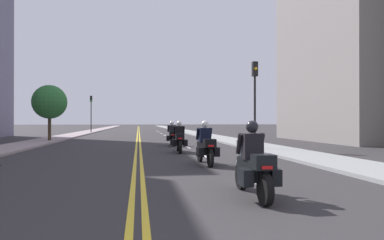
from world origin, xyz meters
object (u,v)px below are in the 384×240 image
motorcycle_0 (254,167)px  motorcycle_1 (206,146)px  traffic_light_near (255,89)px  motorcycle_3 (172,135)px  street_tree_0 (50,102)px  traffic_light_far (91,108)px  motorcycle_2 (179,140)px

motorcycle_0 → motorcycle_1: (0.06, 5.32, 0.03)m
motorcycle_1 → traffic_light_near: size_ratio=0.46×
motorcycle_3 → street_tree_0: (-8.92, 5.89, 2.40)m
motorcycle_0 → motorcycle_3: size_ratio=1.01×
traffic_light_far → motorcycle_3: bearing=-71.8°
traffic_light_near → motorcycle_1: bearing=-123.9°
motorcycle_1 → traffic_light_near: bearing=53.8°
motorcycle_0 → street_tree_0: bearing=114.6°
motorcycle_0 → traffic_light_near: (4.00, 11.20, 2.71)m
motorcycle_3 → traffic_light_near: traffic_light_near is taller
motorcycle_0 → motorcycle_3: bearing=91.8°
motorcycle_0 → motorcycle_1: size_ratio=0.97×
motorcycle_3 → traffic_light_near: (4.20, -3.80, 2.68)m
motorcycle_2 → traffic_light_far: (-8.39, 30.41, 2.81)m
traffic_light_far → street_tree_0: 19.89m
motorcycle_3 → motorcycle_0: bearing=-87.8°
traffic_light_near → traffic_light_far: traffic_light_far is taller
motorcycle_0 → traffic_light_near: bearing=71.4°
motorcycle_0 → traffic_light_far: traffic_light_far is taller
motorcycle_1 → motorcycle_3: 9.68m
motorcycle_2 → street_tree_0: size_ratio=0.49×
motorcycle_1 → street_tree_0: 18.23m
motorcycle_0 → street_tree_0: 22.91m
motorcycle_0 → traffic_light_far: 41.77m
motorcycle_2 → motorcycle_3: bearing=91.9°
motorcycle_0 → motorcycle_1: bearing=90.4°
street_tree_0 → traffic_light_far: bearing=88.7°
motorcycle_3 → street_tree_0: street_tree_0 is taller
traffic_light_near → motorcycle_0: bearing=-109.7°
motorcycle_2 → traffic_light_far: traffic_light_far is taller
motorcycle_0 → motorcycle_2: size_ratio=1.01×
traffic_light_near → traffic_light_far: size_ratio=0.96×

